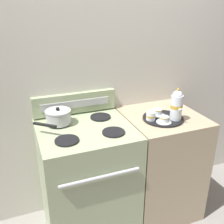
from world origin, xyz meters
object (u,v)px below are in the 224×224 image
at_px(saucepan, 58,117).
at_px(creamer_jug, 151,116).
at_px(teacup_right, 164,119).
at_px(stove, 88,180).
at_px(serving_tray, 163,118).
at_px(teacup_left, 157,112).
at_px(teapot, 177,105).

height_order(saucepan, creamer_jug, saucepan).
xyz_separation_m(saucepan, teacup_right, (0.74, -0.28, -0.03)).
distance_m(saucepan, creamer_jug, 0.70).
distance_m(stove, serving_tray, 0.77).
bearing_deg(teacup_left, teapot, -55.89).
distance_m(serving_tray, teapot, 0.16).
relative_size(saucepan, teapot, 1.20).
bearing_deg(stove, saucepan, 140.62).
xyz_separation_m(saucepan, creamer_jug, (0.67, -0.20, -0.02)).
distance_m(saucepan, teacup_left, 0.78).
relative_size(stove, serving_tray, 2.91).
height_order(serving_tray, creamer_jug, creamer_jug).
distance_m(teapot, teacup_left, 0.18).
xyz_separation_m(teapot, teacup_left, (-0.09, 0.13, -0.09)).
bearing_deg(teapot, teacup_left, 124.11).
height_order(saucepan, teacup_right, saucepan).
bearing_deg(stove, teapot, -10.31).
xyz_separation_m(serving_tray, teapot, (0.07, -0.06, 0.12)).
bearing_deg(creamer_jug, teacup_right, -48.79).
bearing_deg(serving_tray, creamer_jug, -179.36).
xyz_separation_m(teapot, teacup_right, (-0.11, -0.02, -0.09)).
height_order(saucepan, serving_tray, saucepan).
relative_size(stove, creamer_jug, 12.72).
distance_m(serving_tray, creamer_jug, 0.12).
relative_size(stove, teacup_right, 8.24).
height_order(stove, teacup_left, teacup_left).
bearing_deg(creamer_jug, teapot, -18.24).
bearing_deg(teapot, teacup_right, -170.77).
bearing_deg(creamer_jug, stove, 172.69).
bearing_deg(teacup_left, serving_tray, -76.79).
xyz_separation_m(saucepan, serving_tray, (0.78, -0.20, -0.06)).
distance_m(stove, saucepan, 0.56).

